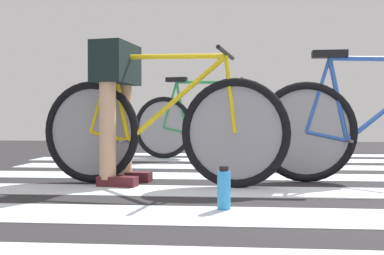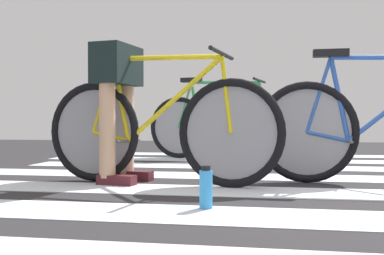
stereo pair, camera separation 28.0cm
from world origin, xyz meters
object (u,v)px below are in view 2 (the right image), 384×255
Objects in this scene: bicycle_1_of_3 at (158,128)px; cyclist_1_of_3 at (118,94)px; bicycle_2_of_3 at (383,128)px; water_bottle at (206,189)px; bicycle_3_of_3 at (220,125)px.

bicycle_1_of_3 is 0.39m from cyclist_1_of_3.
cyclist_1_of_3 is 1.85m from bicycle_2_of_3.
bicycle_1_of_3 is at bearing 118.30° from water_bottle.
bicycle_1_of_3 is at bearing -169.72° from bicycle_2_of_3.
water_bottle is at bearing -73.54° from bicycle_3_of_3.
cyclist_1_of_3 is at bearing 130.48° from water_bottle.
bicycle_2_of_3 and bicycle_3_of_3 have the same top height.
water_bottle is (0.75, -0.88, -0.53)m from cyclist_1_of_3.
cyclist_1_of_3 is (-0.31, 0.05, 0.24)m from bicycle_1_of_3.
bicycle_1_of_3 reaches higher than water_bottle.
bicycle_1_of_3 and bicycle_3_of_3 have the same top height.
cyclist_1_of_3 is at bearing -172.79° from bicycle_2_of_3.
water_bottle is (0.25, -2.95, -0.28)m from bicycle_3_of_3.
water_bottle is (0.45, -0.83, -0.28)m from bicycle_1_of_3.
bicycle_3_of_3 is 2.97m from water_bottle.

